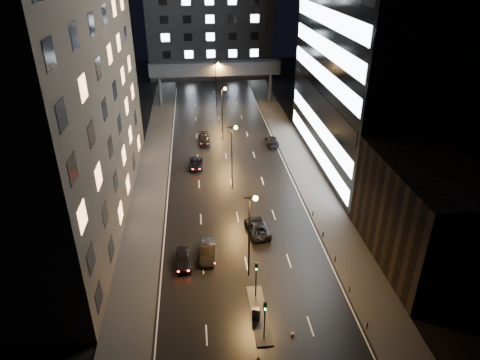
{
  "coord_description": "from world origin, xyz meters",
  "views": [
    {
      "loc": [
        -4.95,
        -28.85,
        31.71
      ],
      "look_at": [
        0.68,
        23.17,
        4.0
      ],
      "focal_mm": 32.0,
      "sensor_mm": 36.0,
      "label": 1
    }
  ],
  "objects_px": {
    "car_toward_a": "(257,227)",
    "car_toward_b": "(272,141)",
    "car_away_a": "(184,259)",
    "car_away_b": "(208,252)",
    "utility_cabinet": "(256,314)",
    "car_away_c": "(196,164)",
    "car_away_d": "(204,139)"
  },
  "relations": [
    {
      "from": "car_toward_a",
      "to": "car_toward_b",
      "type": "relative_size",
      "value": 1.09
    },
    {
      "from": "car_away_a",
      "to": "car_away_b",
      "type": "bearing_deg",
      "value": 16.31
    },
    {
      "from": "utility_cabinet",
      "to": "car_toward_a",
      "type": "bearing_deg",
      "value": 96.76
    },
    {
      "from": "car_away_b",
      "to": "utility_cabinet",
      "type": "height_order",
      "value": "car_away_b"
    },
    {
      "from": "car_away_c",
      "to": "car_away_b",
      "type": "bearing_deg",
      "value": -85.63
    },
    {
      "from": "car_away_c",
      "to": "car_toward_b",
      "type": "xyz_separation_m",
      "value": [
        14.33,
        8.24,
        0.07
      ]
    },
    {
      "from": "car_away_d",
      "to": "car_toward_b",
      "type": "distance_m",
      "value": 12.79
    },
    {
      "from": "car_away_d",
      "to": "utility_cabinet",
      "type": "height_order",
      "value": "car_away_d"
    },
    {
      "from": "car_away_a",
      "to": "car_toward_b",
      "type": "bearing_deg",
      "value": 61.14
    },
    {
      "from": "car_away_a",
      "to": "car_away_b",
      "type": "height_order",
      "value": "car_away_b"
    },
    {
      "from": "car_away_a",
      "to": "car_away_b",
      "type": "relative_size",
      "value": 0.9
    },
    {
      "from": "car_away_b",
      "to": "car_away_d",
      "type": "xyz_separation_m",
      "value": [
        0.69,
        34.63,
        -0.06
      ]
    },
    {
      "from": "car_away_d",
      "to": "car_away_b",
      "type": "bearing_deg",
      "value": -91.73
    },
    {
      "from": "car_toward_a",
      "to": "utility_cabinet",
      "type": "bearing_deg",
      "value": 74.41
    },
    {
      "from": "car_toward_a",
      "to": "car_toward_b",
      "type": "height_order",
      "value": "car_toward_a"
    },
    {
      "from": "car_away_b",
      "to": "car_toward_a",
      "type": "distance_m",
      "value": 7.8
    },
    {
      "from": "car_away_c",
      "to": "car_away_d",
      "type": "relative_size",
      "value": 0.94
    },
    {
      "from": "car_away_a",
      "to": "car_away_d",
      "type": "xyz_separation_m",
      "value": [
        3.59,
        35.65,
        -0.0
      ]
    },
    {
      "from": "car_toward_b",
      "to": "car_away_c",
      "type": "bearing_deg",
      "value": 30.46
    },
    {
      "from": "car_away_c",
      "to": "utility_cabinet",
      "type": "bearing_deg",
      "value": -79.46
    },
    {
      "from": "car_away_a",
      "to": "car_away_d",
      "type": "height_order",
      "value": "car_away_a"
    },
    {
      "from": "car_toward_a",
      "to": "utility_cabinet",
      "type": "height_order",
      "value": "car_toward_a"
    },
    {
      "from": "car_away_a",
      "to": "car_toward_a",
      "type": "bearing_deg",
      "value": 27.07
    },
    {
      "from": "car_away_c",
      "to": "car_away_a",
      "type": "bearing_deg",
      "value": -92.28
    },
    {
      "from": "car_away_b",
      "to": "car_away_d",
      "type": "height_order",
      "value": "car_away_b"
    },
    {
      "from": "utility_cabinet",
      "to": "car_away_c",
      "type": "bearing_deg",
      "value": 114.02
    },
    {
      "from": "car_away_a",
      "to": "car_toward_a",
      "type": "relative_size",
      "value": 0.79
    },
    {
      "from": "car_away_a",
      "to": "car_toward_a",
      "type": "xyz_separation_m",
      "value": [
        9.34,
        5.42,
        0.03
      ]
    },
    {
      "from": "car_toward_a",
      "to": "car_toward_b",
      "type": "bearing_deg",
      "value": -110.66
    },
    {
      "from": "car_away_d",
      "to": "car_toward_a",
      "type": "relative_size",
      "value": 0.92
    },
    {
      "from": "car_away_b",
      "to": "car_toward_a",
      "type": "bearing_deg",
      "value": 41.51
    },
    {
      "from": "car_away_a",
      "to": "car_toward_a",
      "type": "distance_m",
      "value": 10.8
    }
  ]
}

